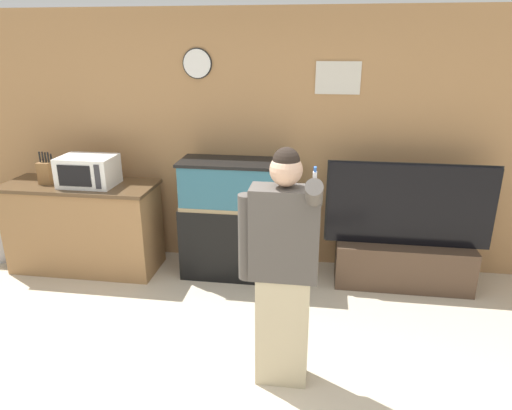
% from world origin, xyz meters
% --- Properties ---
extents(wall_back_paneled, '(10.00, 0.08, 2.60)m').
position_xyz_m(wall_back_paneled, '(-0.00, 2.45, 1.30)').
color(wall_back_paneled, '#A87A4C').
rests_on(wall_back_paneled, ground_plane).
extents(counter_island, '(1.54, 0.61, 0.93)m').
position_xyz_m(counter_island, '(-1.85, 1.95, 0.47)').
color(counter_island, olive).
rests_on(counter_island, ground_plane).
extents(microwave, '(0.53, 0.38, 0.29)m').
position_xyz_m(microwave, '(-1.72, 1.92, 1.07)').
color(microwave, white).
rests_on(microwave, counter_island).
extents(knife_block, '(0.13, 0.12, 0.32)m').
position_xyz_m(knife_block, '(-2.18, 1.92, 1.04)').
color(knife_block, brown).
rests_on(knife_block, counter_island).
extents(aquarium_on_stand, '(1.12, 0.47, 1.20)m').
position_xyz_m(aquarium_on_stand, '(-0.25, 2.04, 0.60)').
color(aquarium_on_stand, black).
rests_on(aquarium_on_stand, ground_plane).
extents(tv_on_stand, '(1.55, 0.40, 1.24)m').
position_xyz_m(tv_on_stand, '(1.39, 2.03, 0.36)').
color(tv_on_stand, '#4C3828').
rests_on(tv_on_stand, ground_plane).
extents(person_standing, '(0.53, 0.40, 1.68)m').
position_xyz_m(person_standing, '(0.33, 0.52, 0.88)').
color(person_standing, '#BCAD89').
rests_on(person_standing, ground_plane).
extents(trash_bin, '(0.29, 0.29, 0.67)m').
position_xyz_m(trash_bin, '(-2.88, 2.01, 0.34)').
color(trash_bin, '#B7B7BC').
rests_on(trash_bin, ground_plane).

